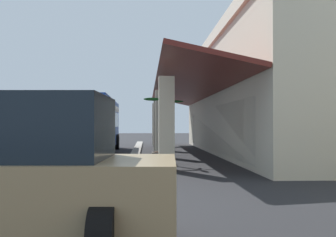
% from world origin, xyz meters
% --- Properties ---
extents(ground, '(120.00, 120.00, 0.00)m').
position_xyz_m(ground, '(0.00, 8.00, 0.00)').
color(ground, '#262628').
extents(curb_strip, '(29.01, 0.50, 0.12)m').
position_xyz_m(curb_strip, '(0.79, 3.65, 0.06)').
color(curb_strip, '#9E998E').
rests_on(curb_strip, ground).
extents(plaza_building, '(24.48, 14.28, 6.64)m').
position_xyz_m(plaza_building, '(0.79, 13.27, 3.32)').
color(plaza_building, beige).
rests_on(plaza_building, ground).
extents(transit_bus, '(11.24, 2.93, 3.34)m').
position_xyz_m(transit_bus, '(-0.10, 1.04, 1.85)').
color(transit_bus, '#193D9E').
rests_on(transit_bus, ground).
extents(parked_sedan_charcoal, '(2.82, 4.60, 1.47)m').
position_xyz_m(parked_sedan_charcoal, '(12.21, 0.74, 0.75)').
color(parked_sedan_charcoal, '#232328').
rests_on(parked_sedan_charcoal, ground).
extents(potted_palm, '(1.52, 1.70, 2.77)m').
position_xyz_m(potted_palm, '(7.50, 4.86, 0.71)').
color(potted_palm, '#4C4742').
rests_on(potted_palm, ground).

